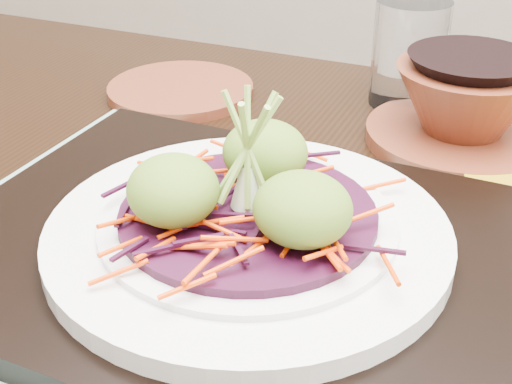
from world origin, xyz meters
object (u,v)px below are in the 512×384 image
(terracotta_side_plate, at_px, (181,90))
(dining_table, at_px, (273,368))
(terracotta_bowl_set, at_px, (465,110))
(white_plate, at_px, (248,232))
(water_glass, at_px, (409,53))
(serving_tray, at_px, (248,255))

(terracotta_side_plate, bearing_deg, dining_table, -56.88)
(dining_table, height_order, terracotta_bowl_set, terracotta_bowl_set)
(white_plate, relative_size, terracotta_bowl_set, 1.35)
(water_glass, bearing_deg, white_plate, -102.46)
(white_plate, bearing_deg, dining_table, 47.63)
(terracotta_bowl_set, bearing_deg, serving_tray, -118.18)
(serving_tray, height_order, white_plate, white_plate)
(dining_table, bearing_deg, serving_tray, -124.74)
(water_glass, distance_m, terracotta_bowl_set, 0.11)
(terracotta_side_plate, distance_m, water_glass, 0.25)
(white_plate, bearing_deg, water_glass, 77.54)
(serving_tray, relative_size, white_plate, 1.54)
(dining_table, relative_size, water_glass, 12.41)
(dining_table, height_order, serving_tray, serving_tray)
(serving_tray, xyz_separation_m, white_plate, (-0.00, 0.00, 0.02))
(white_plate, height_order, terracotta_bowl_set, terracotta_bowl_set)
(dining_table, height_order, terracotta_side_plate, terracotta_side_plate)
(water_glass, relative_size, terracotta_bowl_set, 0.54)
(serving_tray, xyz_separation_m, terracotta_bowl_set, (0.14, 0.26, 0.02))
(serving_tray, distance_m, terracotta_side_plate, 0.34)
(water_glass, bearing_deg, dining_table, -100.47)
(serving_tray, bearing_deg, dining_table, 56.36)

